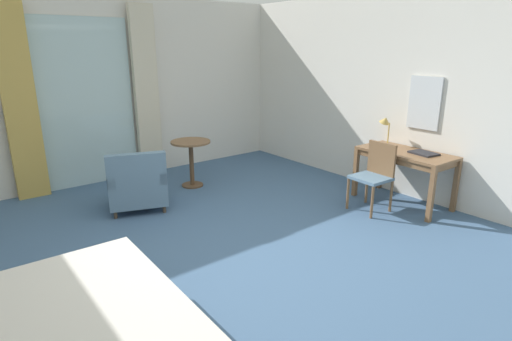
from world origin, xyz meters
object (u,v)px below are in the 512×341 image
closed_book (424,153)px  round_cafe_table (191,153)px  writing_desk (405,158)px  desk_lamp (386,124)px  desk_chair (375,172)px  armchair_by_window (137,185)px

closed_book → round_cafe_table: closed_book is taller
writing_desk → desk_lamp: 0.58m
writing_desk → desk_chair: bearing=166.5°
desk_lamp → armchair_by_window: (-3.07, 1.66, -0.71)m
round_cafe_table → closed_book: bearing=-53.5°
writing_desk → closed_book: (0.06, -0.22, 0.10)m
writing_desk → round_cafe_table: bearing=128.0°
desk_lamp → round_cafe_table: 2.92m
writing_desk → desk_chair: 0.53m
armchair_by_window → desk_lamp: bearing=-28.4°
writing_desk → round_cafe_table: 3.14m
closed_book → round_cafe_table: size_ratio=0.46×
desk_chair → closed_book: size_ratio=2.74×
armchair_by_window → closed_book: bearing=-37.1°
closed_book → armchair_by_window: armchair_by_window is taller
writing_desk → desk_chair: desk_chair is taller
desk_chair → desk_lamp: 0.84m
armchair_by_window → round_cafe_table: bearing=20.6°
closed_book → round_cafe_table: (-1.99, 2.69, -0.23)m
desk_lamp → desk_chair: bearing=-152.9°
armchair_by_window → round_cafe_table: 1.14m
writing_desk → armchair_by_window: bearing=145.1°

